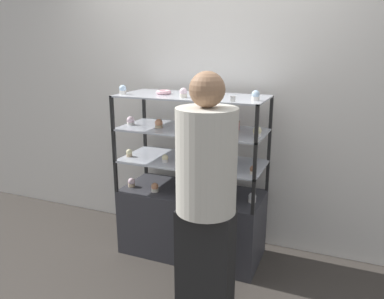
# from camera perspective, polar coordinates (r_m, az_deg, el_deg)

# --- Properties ---
(ground_plane) EXTENTS (20.00, 20.00, 0.00)m
(ground_plane) POSITION_cam_1_polar(r_m,az_deg,el_deg) (3.40, 0.00, -15.24)
(ground_plane) COLOR #38332D
(back_wall) EXTENTS (8.00, 0.05, 2.60)m
(back_wall) POSITION_cam_1_polar(r_m,az_deg,el_deg) (3.33, 2.71, 7.95)
(back_wall) COLOR silver
(back_wall) RESTS_ON ground_plane
(display_base) EXTENTS (1.18, 0.53, 0.57)m
(display_base) POSITION_cam_1_polar(r_m,az_deg,el_deg) (3.26, 0.00, -10.94)
(display_base) COLOR #333338
(display_base) RESTS_ON ground_plane
(display_riser_lower) EXTENTS (1.18, 0.53, 0.27)m
(display_riser_lower) POSITION_cam_1_polar(r_m,az_deg,el_deg) (3.06, 0.00, -1.96)
(display_riser_lower) COLOR black
(display_riser_lower) RESTS_ON display_base
(display_riser_middle) EXTENTS (1.18, 0.53, 0.27)m
(display_riser_middle) POSITION_cam_1_polar(r_m,az_deg,el_deg) (2.99, 0.00, 2.90)
(display_riser_middle) COLOR black
(display_riser_middle) RESTS_ON display_riser_lower
(display_riser_upper) EXTENTS (1.18, 0.53, 0.27)m
(display_riser_upper) POSITION_cam_1_polar(r_m,az_deg,el_deg) (2.95, 0.00, 7.94)
(display_riser_upper) COLOR black
(display_riser_upper) RESTS_ON display_riser_middle
(layer_cake_centerpiece) EXTENTS (0.17, 0.17, 0.12)m
(layer_cake_centerpiece) POSITION_cam_1_polar(r_m,az_deg,el_deg) (3.00, 0.10, -0.78)
(layer_cake_centerpiece) COLOR #C66660
(layer_cake_centerpiece) RESTS_ON display_riser_lower
(sheet_cake_frosted) EXTENTS (0.23, 0.18, 0.07)m
(sheet_cake_frosted) POSITION_cam_1_polar(r_m,az_deg,el_deg) (2.91, 4.63, 3.54)
(sheet_cake_frosted) COLOR #C66660
(sheet_cake_frosted) RESTS_ON display_riser_middle
(cupcake_0) EXTENTS (0.06, 0.06, 0.08)m
(cupcake_0) POSITION_cam_1_polar(r_m,az_deg,el_deg) (3.27, -9.21, -4.99)
(cupcake_0) COLOR #CCB28C
(cupcake_0) RESTS_ON display_base
(cupcake_1) EXTENTS (0.06, 0.06, 0.08)m
(cupcake_1) POSITION_cam_1_polar(r_m,az_deg,el_deg) (3.13, -5.68, -5.78)
(cupcake_1) COLOR beige
(cupcake_1) RESTS_ON display_base
(cupcake_2) EXTENTS (0.06, 0.06, 0.08)m
(cupcake_2) POSITION_cam_1_polar(r_m,az_deg,el_deg) (3.01, -0.85, -6.61)
(cupcake_2) COLOR beige
(cupcake_2) RESTS_ON display_base
(cupcake_3) EXTENTS (0.06, 0.06, 0.08)m
(cupcake_3) POSITION_cam_1_polar(r_m,az_deg,el_deg) (2.94, 3.73, -7.22)
(cupcake_3) COLOR white
(cupcake_3) RESTS_ON display_base
(cupcake_4) EXTENTS (0.06, 0.06, 0.08)m
(cupcake_4) POSITION_cam_1_polar(r_m,az_deg,el_deg) (2.95, 9.16, -7.26)
(cupcake_4) COLOR white
(cupcake_4) RESTS_ON display_base
(price_tag_0) EXTENTS (0.04, 0.00, 0.04)m
(price_tag_0) POSITION_cam_1_polar(r_m,az_deg,el_deg) (2.83, 4.09, -8.49)
(price_tag_0) COLOR white
(price_tag_0) RESTS_ON display_base
(cupcake_5) EXTENTS (0.05, 0.05, 0.06)m
(cupcake_5) POSITION_cam_1_polar(r_m,az_deg,el_deg) (3.20, -9.54, -0.53)
(cupcake_5) COLOR #CCB28C
(cupcake_5) RESTS_ON display_riser_lower
(cupcake_6) EXTENTS (0.05, 0.05, 0.06)m
(cupcake_6) POSITION_cam_1_polar(r_m,az_deg,el_deg) (3.01, -4.13, -1.37)
(cupcake_6) COLOR white
(cupcake_6) RESTS_ON display_riser_lower
(cupcake_7) EXTENTS (0.05, 0.05, 0.06)m
(cupcake_7) POSITION_cam_1_polar(r_m,az_deg,el_deg) (2.90, 2.64, -2.01)
(cupcake_7) COLOR white
(cupcake_7) RESTS_ON display_riser_lower
(cupcake_8) EXTENTS (0.05, 0.05, 0.06)m
(cupcake_8) POSITION_cam_1_polar(r_m,az_deg,el_deg) (2.77, 9.31, -3.10)
(cupcake_8) COLOR beige
(cupcake_8) RESTS_ON display_riser_lower
(price_tag_1) EXTENTS (0.04, 0.00, 0.04)m
(price_tag_1) POSITION_cam_1_polar(r_m,az_deg,el_deg) (2.73, 4.18, -3.38)
(price_tag_1) COLOR white
(price_tag_1) RESTS_ON display_riser_lower
(cupcake_9) EXTENTS (0.06, 0.06, 0.07)m
(cupcake_9) POSITION_cam_1_polar(r_m,az_deg,el_deg) (3.18, -9.35, 4.32)
(cupcake_9) COLOR white
(cupcake_9) RESTS_ON display_riser_middle
(cupcake_10) EXTENTS (0.06, 0.06, 0.07)m
(cupcake_10) POSITION_cam_1_polar(r_m,az_deg,el_deg) (3.03, -5.09, 3.94)
(cupcake_10) COLOR #CCB28C
(cupcake_10) RESTS_ON display_riser_middle
(cupcake_11) EXTENTS (0.06, 0.06, 0.07)m
(cupcake_11) POSITION_cam_1_polar(r_m,az_deg,el_deg) (2.85, -0.85, 3.24)
(cupcake_11) COLOR white
(cupcake_11) RESTS_ON display_riser_middle
(cupcake_12) EXTENTS (0.06, 0.06, 0.07)m
(cupcake_12) POSITION_cam_1_polar(r_m,az_deg,el_deg) (2.78, 9.90, 2.69)
(cupcake_12) COLOR white
(cupcake_12) RESTS_ON display_riser_middle
(price_tag_2) EXTENTS (0.04, 0.00, 0.04)m
(price_tag_2) POSITION_cam_1_polar(r_m,az_deg,el_deg) (2.63, 6.28, 1.85)
(price_tag_2) COLOR white
(price_tag_2) RESTS_ON display_riser_middle
(cupcake_13) EXTENTS (0.06, 0.06, 0.07)m
(cupcake_13) POSITION_cam_1_polar(r_m,az_deg,el_deg) (3.07, -10.50, 8.95)
(cupcake_13) COLOR white
(cupcake_13) RESTS_ON display_riser_upper
(cupcake_14) EXTENTS (0.06, 0.06, 0.07)m
(cupcake_14) POSITION_cam_1_polar(r_m,az_deg,el_deg) (2.82, -1.32, 8.63)
(cupcake_14) COLOR beige
(cupcake_14) RESTS_ON display_riser_upper
(cupcake_15) EXTENTS (0.06, 0.06, 0.07)m
(cupcake_15) POSITION_cam_1_polar(r_m,az_deg,el_deg) (2.69, 9.67, 8.10)
(cupcake_15) COLOR white
(cupcake_15) RESTS_ON display_riser_upper
(price_tag_3) EXTENTS (0.04, 0.00, 0.04)m
(price_tag_3) POSITION_cam_1_polar(r_m,az_deg,el_deg) (2.58, 6.26, 7.61)
(price_tag_3) COLOR white
(price_tag_3) RESTS_ON display_riser_upper
(donut_glazed) EXTENTS (0.12, 0.12, 0.03)m
(donut_glazed) POSITION_cam_1_polar(r_m,az_deg,el_deg) (3.03, -4.34, 8.71)
(donut_glazed) COLOR #EFB2BC
(donut_glazed) RESTS_ON display_riser_upper
(customer_figure) EXTENTS (0.37, 0.37, 1.60)m
(customer_figure) POSITION_cam_1_polar(r_m,az_deg,el_deg) (2.33, 2.15, -6.76)
(customer_figure) COLOR black
(customer_figure) RESTS_ON ground_plane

